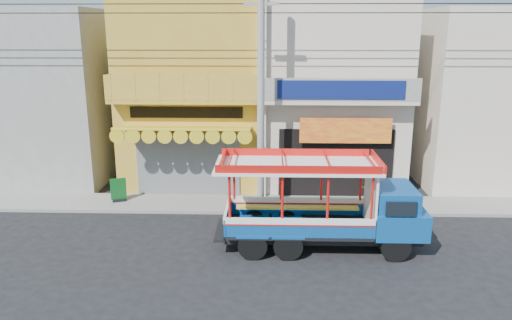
% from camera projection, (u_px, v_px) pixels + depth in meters
% --- Properties ---
extents(ground, '(90.00, 90.00, 0.00)m').
position_uv_depth(ground, '(290.00, 250.00, 15.81)').
color(ground, black).
rests_on(ground, ground).
extents(sidewalk, '(30.00, 2.00, 0.12)m').
position_uv_depth(sidewalk, '(286.00, 204.00, 19.66)').
color(sidewalk, slate).
rests_on(sidewalk, ground).
extents(shophouse_left, '(6.00, 7.50, 8.24)m').
position_uv_depth(shophouse_left, '(197.00, 89.00, 22.55)').
color(shophouse_left, gold).
rests_on(shophouse_left, ground).
extents(shophouse_right, '(6.00, 6.75, 8.24)m').
position_uv_depth(shophouse_right, '(330.00, 90.00, 22.38)').
color(shophouse_right, beige).
rests_on(shophouse_right, ground).
extents(party_pilaster, '(0.35, 0.30, 8.00)m').
position_uv_depth(party_pilaster, '(262.00, 102.00, 19.49)').
color(party_pilaster, beige).
rests_on(party_pilaster, ground).
extents(filler_building_left, '(6.00, 6.00, 7.60)m').
position_uv_depth(filler_building_left, '(45.00, 95.00, 22.87)').
color(filler_building_left, gray).
rests_on(filler_building_left, ground).
extents(filler_building_right, '(6.00, 6.00, 7.60)m').
position_uv_depth(filler_building_right, '(486.00, 97.00, 22.29)').
color(filler_building_right, beige).
rests_on(filler_building_right, ground).
extents(utility_pole, '(28.00, 0.26, 9.00)m').
position_uv_depth(utility_pole, '(265.00, 79.00, 17.72)').
color(utility_pole, gray).
rests_on(utility_pole, ground).
extents(songthaew_truck, '(6.44, 2.20, 3.01)m').
position_uv_depth(songthaew_truck, '(336.00, 205.00, 15.56)').
color(songthaew_truck, black).
rests_on(songthaew_truck, ground).
extents(green_sign, '(0.60, 0.45, 0.94)m').
position_uv_depth(green_sign, '(119.00, 192.00, 19.77)').
color(green_sign, black).
rests_on(green_sign, sidewalk).
extents(potted_plant_a, '(0.95, 0.99, 0.86)m').
position_uv_depth(potted_plant_a, '(371.00, 190.00, 19.90)').
color(potted_plant_a, '#195A1F').
rests_on(potted_plant_a, sidewalk).
extents(potted_plant_b, '(0.74, 0.78, 1.12)m').
position_uv_depth(potted_plant_b, '(385.00, 195.00, 18.86)').
color(potted_plant_b, '#195A1F').
rests_on(potted_plant_b, sidewalk).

